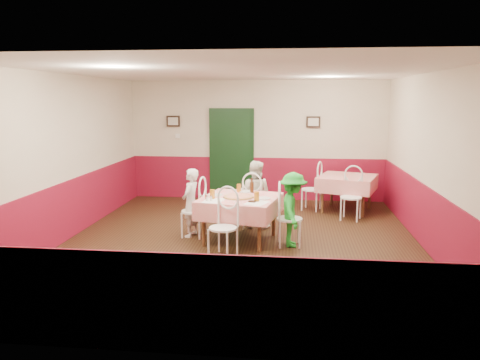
# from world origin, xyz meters

# --- Properties ---
(floor) EXTENTS (7.00, 7.00, 0.00)m
(floor) POSITION_xyz_m (0.00, 0.00, 0.00)
(floor) COLOR black
(floor) RESTS_ON ground
(ceiling) EXTENTS (7.00, 7.00, 0.00)m
(ceiling) POSITION_xyz_m (0.00, 0.00, 2.80)
(ceiling) COLOR white
(ceiling) RESTS_ON back_wall
(back_wall) EXTENTS (6.00, 0.10, 2.80)m
(back_wall) POSITION_xyz_m (0.00, 3.50, 1.40)
(back_wall) COLOR beige
(back_wall) RESTS_ON ground
(front_wall) EXTENTS (6.00, 0.10, 2.80)m
(front_wall) POSITION_xyz_m (0.00, -3.50, 1.40)
(front_wall) COLOR beige
(front_wall) RESTS_ON ground
(left_wall) EXTENTS (0.10, 7.00, 2.80)m
(left_wall) POSITION_xyz_m (-3.00, 0.00, 1.40)
(left_wall) COLOR beige
(left_wall) RESTS_ON ground
(right_wall) EXTENTS (0.10, 7.00, 2.80)m
(right_wall) POSITION_xyz_m (3.00, 0.00, 1.40)
(right_wall) COLOR beige
(right_wall) RESTS_ON ground
(wainscot_back) EXTENTS (6.00, 0.03, 1.00)m
(wainscot_back) POSITION_xyz_m (0.00, 3.48, 0.50)
(wainscot_back) COLOR maroon
(wainscot_back) RESTS_ON ground
(wainscot_front) EXTENTS (6.00, 0.03, 1.00)m
(wainscot_front) POSITION_xyz_m (0.00, -3.48, 0.50)
(wainscot_front) COLOR maroon
(wainscot_front) RESTS_ON ground
(wainscot_left) EXTENTS (0.03, 7.00, 1.00)m
(wainscot_left) POSITION_xyz_m (-2.98, 0.00, 0.50)
(wainscot_left) COLOR maroon
(wainscot_left) RESTS_ON ground
(wainscot_right) EXTENTS (0.03, 7.00, 1.00)m
(wainscot_right) POSITION_xyz_m (2.98, 0.00, 0.50)
(wainscot_right) COLOR maroon
(wainscot_right) RESTS_ON ground
(door) EXTENTS (0.96, 0.06, 2.10)m
(door) POSITION_xyz_m (-0.60, 3.45, 1.05)
(door) COLOR black
(door) RESTS_ON ground
(picture_left) EXTENTS (0.32, 0.03, 0.26)m
(picture_left) POSITION_xyz_m (-2.00, 3.45, 1.85)
(picture_left) COLOR black
(picture_left) RESTS_ON back_wall
(picture_right) EXTENTS (0.32, 0.03, 0.26)m
(picture_right) POSITION_xyz_m (1.30, 3.45, 1.85)
(picture_right) COLOR black
(picture_right) RESTS_ON back_wall
(thermostat) EXTENTS (0.10, 0.03, 0.10)m
(thermostat) POSITION_xyz_m (-1.90, 3.45, 1.50)
(thermostat) COLOR white
(thermostat) RESTS_ON back_wall
(main_table) EXTENTS (1.44, 1.44, 0.77)m
(main_table) POSITION_xyz_m (-0.03, 0.12, 0.38)
(main_table) COLOR red
(main_table) RESTS_ON ground
(second_table) EXTENTS (1.41, 1.41, 0.77)m
(second_table) POSITION_xyz_m (2.01, 2.50, 0.38)
(second_table) COLOR red
(second_table) RESTS_ON ground
(chair_left) EXTENTS (0.47, 0.47, 0.90)m
(chair_left) POSITION_xyz_m (-0.86, 0.29, 0.45)
(chair_left) COLOR white
(chair_left) RESTS_ON ground
(chair_right) EXTENTS (0.44, 0.44, 0.90)m
(chair_right) POSITION_xyz_m (0.80, -0.05, 0.45)
(chair_right) COLOR white
(chair_right) RESTS_ON ground
(chair_far) EXTENTS (0.48, 0.48, 0.90)m
(chair_far) POSITION_xyz_m (0.14, 0.95, 0.45)
(chair_far) COLOR white
(chair_far) RESTS_ON ground
(chair_near) EXTENTS (0.54, 0.54, 0.90)m
(chair_near) POSITION_xyz_m (-0.20, -0.72, 0.45)
(chair_near) COLOR white
(chair_near) RESTS_ON ground
(chair_second_a) EXTENTS (0.53, 0.53, 0.90)m
(chair_second_a) POSITION_xyz_m (1.26, 2.50, 0.45)
(chair_second_a) COLOR white
(chair_second_a) RESTS_ON ground
(chair_second_b) EXTENTS (0.53, 0.53, 0.90)m
(chair_second_b) POSITION_xyz_m (2.01, 1.75, 0.45)
(chair_second_b) COLOR white
(chair_second_b) RESTS_ON ground
(pizza) EXTENTS (0.57, 0.57, 0.03)m
(pizza) POSITION_xyz_m (-0.05, 0.07, 0.78)
(pizza) COLOR #B74723
(pizza) RESTS_ON main_table
(plate_left) EXTENTS (0.29, 0.29, 0.01)m
(plate_left) POSITION_xyz_m (-0.46, 0.20, 0.77)
(plate_left) COLOR white
(plate_left) RESTS_ON main_table
(plate_right) EXTENTS (0.29, 0.29, 0.01)m
(plate_right) POSITION_xyz_m (0.36, 0.02, 0.77)
(plate_right) COLOR white
(plate_right) RESTS_ON main_table
(plate_far) EXTENTS (0.29, 0.29, 0.01)m
(plate_far) POSITION_xyz_m (0.04, 0.56, 0.77)
(plate_far) COLOR white
(plate_far) RESTS_ON main_table
(glass_a) EXTENTS (0.10, 0.10, 0.15)m
(glass_a) POSITION_xyz_m (-0.47, -0.07, 0.84)
(glass_a) COLOR #BF7219
(glass_a) RESTS_ON main_table
(glass_b) EXTENTS (0.10, 0.10, 0.16)m
(glass_b) POSITION_xyz_m (0.27, -0.18, 0.84)
(glass_b) COLOR #BF7219
(glass_b) RESTS_ON main_table
(glass_c) EXTENTS (0.09, 0.09, 0.14)m
(glass_c) POSITION_xyz_m (-0.10, 0.56, 0.83)
(glass_c) COLOR #BF7219
(glass_c) RESTS_ON main_table
(beer_bottle) EXTENTS (0.08, 0.08, 0.24)m
(beer_bottle) POSITION_xyz_m (0.14, 0.50, 0.88)
(beer_bottle) COLOR #381C0A
(beer_bottle) RESTS_ON main_table
(shaker_a) EXTENTS (0.04, 0.04, 0.09)m
(shaker_a) POSITION_xyz_m (-0.53, -0.24, 0.81)
(shaker_a) COLOR silver
(shaker_a) RESTS_ON main_table
(shaker_b) EXTENTS (0.04, 0.04, 0.09)m
(shaker_b) POSITION_xyz_m (-0.46, -0.24, 0.81)
(shaker_b) COLOR silver
(shaker_b) RESTS_ON main_table
(shaker_c) EXTENTS (0.04, 0.04, 0.09)m
(shaker_c) POSITION_xyz_m (-0.56, -0.12, 0.81)
(shaker_c) COLOR #B23319
(shaker_c) RESTS_ON main_table
(menu_left) EXTENTS (0.32, 0.42, 0.00)m
(menu_left) POSITION_xyz_m (-0.43, -0.21, 0.76)
(menu_left) COLOR white
(menu_left) RESTS_ON main_table
(menu_right) EXTENTS (0.43, 0.49, 0.00)m
(menu_right) POSITION_xyz_m (0.29, -0.30, 0.76)
(menu_right) COLOR white
(menu_right) RESTS_ON main_table
(wallet) EXTENTS (0.13, 0.11, 0.02)m
(wallet) POSITION_xyz_m (0.21, -0.24, 0.77)
(wallet) COLOR black
(wallet) RESTS_ON main_table
(diner_left) EXTENTS (0.37, 0.49, 1.20)m
(diner_left) POSITION_xyz_m (-0.91, 0.30, 0.60)
(diner_left) COLOR gray
(diner_left) RESTS_ON ground
(diner_far) EXTENTS (0.70, 0.60, 1.26)m
(diner_far) POSITION_xyz_m (0.15, 1.00, 0.63)
(diner_far) COLOR gray
(diner_far) RESTS_ON ground
(diner_right) EXTENTS (0.49, 0.81, 1.22)m
(diner_right) POSITION_xyz_m (0.85, -0.06, 0.61)
(diner_right) COLOR gray
(diner_right) RESTS_ON ground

